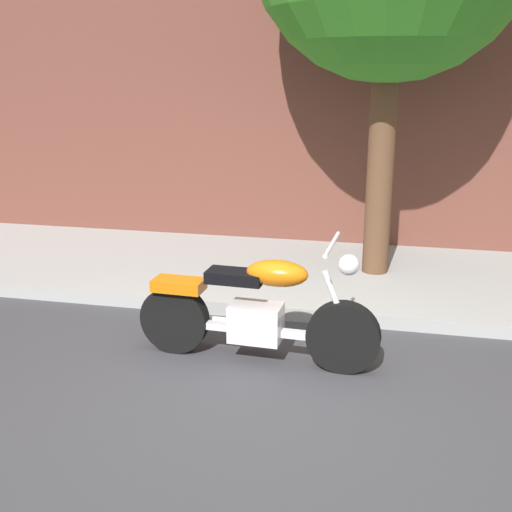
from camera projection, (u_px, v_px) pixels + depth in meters
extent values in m
plane|color=#38383D|center=(266.00, 392.00, 4.84)|extent=(60.00, 60.00, 0.00)
cube|color=#9A9A9A|center=(312.00, 275.00, 7.39)|extent=(20.66, 2.61, 0.14)
cylinder|color=black|center=(343.00, 337.00, 5.09)|extent=(0.62, 0.16, 0.61)
cylinder|color=black|center=(175.00, 319.00, 5.46)|extent=(0.62, 0.16, 0.61)
cube|color=silver|center=(256.00, 322.00, 5.26)|extent=(0.45, 0.30, 0.32)
cube|color=silver|center=(256.00, 330.00, 5.28)|extent=(1.34, 0.14, 0.06)
ellipsoid|color=#D1660C|center=(277.00, 273.00, 5.08)|extent=(0.53, 0.28, 0.22)
cube|color=black|center=(235.00, 277.00, 5.19)|extent=(0.49, 0.26, 0.10)
cube|color=#D1660C|center=(179.00, 285.00, 5.35)|extent=(0.45, 0.26, 0.10)
cylinder|color=silver|center=(337.00, 305.00, 5.02)|extent=(0.27, 0.06, 0.58)
cylinder|color=silver|center=(332.00, 244.00, 4.89)|extent=(0.07, 0.70, 0.04)
sphere|color=silver|center=(349.00, 265.00, 4.90)|extent=(0.17, 0.17, 0.17)
cylinder|color=silver|center=(234.00, 323.00, 5.50)|extent=(0.80, 0.13, 0.09)
cylinder|color=brown|center=(381.00, 158.00, 6.93)|extent=(0.30, 0.30, 2.95)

